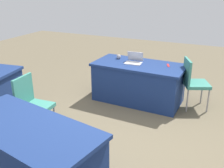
% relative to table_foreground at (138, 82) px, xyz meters
% --- Properties ---
extents(ground_plane, '(14.40, 14.40, 0.00)m').
position_rel_table_foreground_xyz_m(ground_plane, '(-0.16, 1.46, -0.39)').
color(ground_plane, brown).
extents(table_foreground, '(1.79, 0.93, 0.78)m').
position_rel_table_foreground_xyz_m(table_foreground, '(0.00, 0.00, 0.00)').
color(table_foreground, navy).
rests_on(table_foreground, ground).
extents(table_back_left, '(1.96, 1.15, 0.78)m').
position_rel_table_foreground_xyz_m(table_back_left, '(0.40, 2.74, -0.00)').
color(table_back_left, navy).
rests_on(table_back_left, ground).
extents(chair_near_front, '(0.58, 0.58, 0.96)m').
position_rel_table_foreground_xyz_m(chair_near_front, '(-1.03, -0.11, 0.16)').
color(chair_near_front, '#9E9993').
rests_on(chair_near_front, ground).
extents(chair_tucked_left, '(0.47, 0.47, 0.94)m').
position_rel_table_foreground_xyz_m(chair_tucked_left, '(1.09, 1.86, 0.15)').
color(chair_tucked_left, '#9E9993').
rests_on(chair_tucked_left, ground).
extents(laptop_silver, '(0.34, 0.31, 0.21)m').
position_rel_table_foreground_xyz_m(laptop_silver, '(0.11, -0.02, 0.43)').
color(laptop_silver, silver).
rests_on(laptop_silver, table_foreground).
extents(yarn_ball, '(0.09, 0.09, 0.09)m').
position_rel_table_foreground_xyz_m(yarn_ball, '(0.50, -0.17, 0.43)').
color(yarn_ball, gray).
rests_on(yarn_ball, table_foreground).
extents(scissors_red, '(0.10, 0.18, 0.01)m').
position_rel_table_foreground_xyz_m(scissors_red, '(-0.54, -0.13, 0.39)').
color(scissors_red, red).
rests_on(scissors_red, table_foreground).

